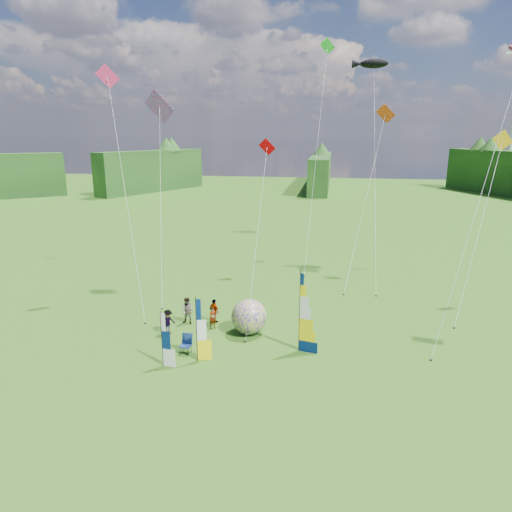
% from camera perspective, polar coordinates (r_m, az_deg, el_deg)
% --- Properties ---
extents(ground, '(220.00, 220.00, 0.00)m').
position_cam_1_polar(ground, '(23.75, 0.79, -15.59)').
color(ground, '#466B26').
rests_on(ground, ground).
extents(treeline_ring, '(210.00, 210.00, 8.00)m').
position_cam_1_polar(treeline_ring, '(21.97, 0.83, -6.59)').
color(treeline_ring, '#2C5C1C').
rests_on(treeline_ring, ground).
extents(feather_banner_main, '(1.26, 0.37, 4.67)m').
position_cam_1_polar(feather_banner_main, '(25.98, 5.46, -7.08)').
color(feather_banner_main, '#051C50').
rests_on(feather_banner_main, ground).
extents(side_banner_left, '(0.97, 0.47, 3.61)m').
position_cam_1_polar(side_banner_left, '(25.15, -7.44, -9.24)').
color(side_banner_left, '#FFDB05').
rests_on(side_banner_left, ground).
extents(side_banner_far, '(0.92, 0.19, 3.07)m').
position_cam_1_polar(side_banner_far, '(25.05, -11.69, -10.22)').
color(side_banner_far, white).
rests_on(side_banner_far, ground).
extents(bol_inflatable, '(2.58, 2.58, 2.21)m').
position_cam_1_polar(bol_inflatable, '(28.54, -0.87, -7.59)').
color(bol_inflatable, '#15009C').
rests_on(bol_inflatable, ground).
extents(spectator_a, '(0.64, 0.64, 1.50)m').
position_cam_1_polar(spectator_a, '(29.45, -5.42, -7.68)').
color(spectator_a, '#66594C').
rests_on(spectator_a, ground).
extents(spectator_b, '(0.92, 0.53, 1.80)m').
position_cam_1_polar(spectator_b, '(30.29, -8.53, -6.81)').
color(spectator_b, '#66594C').
rests_on(spectator_b, ground).
extents(spectator_c, '(0.88, 1.07, 1.60)m').
position_cam_1_polar(spectator_c, '(29.07, -10.94, -8.11)').
color(spectator_c, '#66594C').
rests_on(spectator_c, ground).
extents(spectator_d, '(1.00, 0.86, 1.61)m').
position_cam_1_polar(spectator_d, '(30.34, -5.23, -6.85)').
color(spectator_d, '#66594C').
rests_on(spectator_d, ground).
extents(camp_chair, '(0.70, 0.70, 1.14)m').
position_cam_1_polar(camp_chair, '(26.57, -8.78, -10.85)').
color(camp_chair, navy).
rests_on(camp_chair, ground).
extents(kite_whale, '(7.38, 15.58, 19.82)m').
position_cam_1_polar(kite_whale, '(40.35, 14.71, 11.50)').
color(kite_whale, black).
rests_on(kite_whale, ground).
extents(kite_rainbow_delta, '(7.92, 11.77, 16.24)m').
position_cam_1_polar(kite_rainbow_delta, '(34.75, -11.92, 8.18)').
color(kite_rainbow_delta, '#F60236').
rests_on(kite_rainbow_delta, ground).
extents(kite_parafoil, '(11.72, 13.08, 18.80)m').
position_cam_1_polar(kite_parafoil, '(29.03, 26.41, 8.18)').
color(kite_parafoil, '#C22945').
rests_on(kite_parafoil, ground).
extents(small_kite_red, '(2.73, 10.08, 12.20)m').
position_cam_1_polar(small_kite_red, '(36.45, 0.41, 5.61)').
color(small_kite_red, '#D00005').
rests_on(small_kite_red, ground).
extents(small_kite_orange, '(8.54, 11.88, 15.09)m').
position_cam_1_polar(small_kite_orange, '(38.33, 13.61, 7.84)').
color(small_kite_orange, '#F74313').
rests_on(small_kite_orange, ground).
extents(small_kite_yellow, '(7.80, 10.22, 12.88)m').
position_cam_1_polar(small_kite_yellow, '(34.05, 26.28, 3.94)').
color(small_kite_yellow, '#FFAE11').
rests_on(small_kite_yellow, ground).
extents(small_kite_pink, '(9.35, 10.20, 17.30)m').
position_cam_1_polar(small_kite_pink, '(32.29, -16.05, 8.36)').
color(small_kite_pink, '#FD2A73').
rests_on(small_kite_pink, ground).
extents(small_kite_green, '(5.12, 12.45, 21.40)m').
position_cam_1_polar(small_kite_green, '(43.02, 7.58, 13.10)').
color(small_kite_green, green).
rests_on(small_kite_green, ground).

